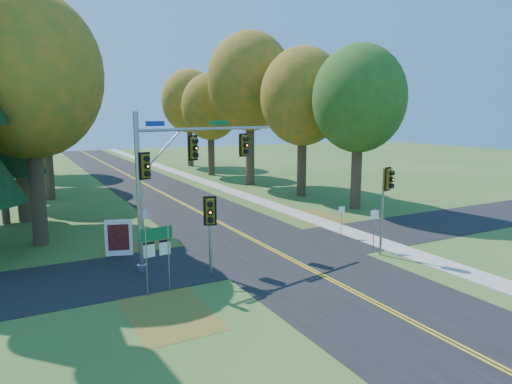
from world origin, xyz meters
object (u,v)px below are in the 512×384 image
east_signal_pole (387,189)px  info_kiosk (119,238)px  route_sign_cluster (157,246)px  traffic_mast (177,167)px

east_signal_pole → info_kiosk: size_ratio=2.45×
east_signal_pole → route_sign_cluster: (-12.00, 0.56, -1.54)m
route_sign_cluster → info_kiosk: route_sign_cluster is taller
traffic_mast → route_sign_cluster: traffic_mast is taller
traffic_mast → route_sign_cluster: (-2.09, -3.44, -2.79)m
traffic_mast → info_kiosk: size_ratio=4.22×
traffic_mast → east_signal_pole: bearing=-34.4°
info_kiosk → traffic_mast: bearing=-28.9°
route_sign_cluster → traffic_mast: bearing=53.2°
traffic_mast → east_signal_pole: (9.91, -4.00, -1.26)m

